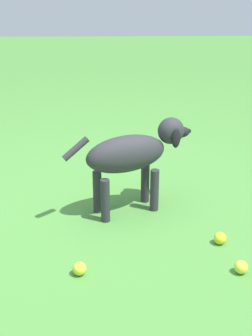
{
  "coord_description": "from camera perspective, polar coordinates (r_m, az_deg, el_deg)",
  "views": [
    {
      "loc": [
        -0.04,
        2.46,
        1.38
      ],
      "look_at": [
        -0.1,
        -0.02,
        0.28
      ],
      "focal_mm": 50.28,
      "sensor_mm": 36.0,
      "label": 1
    }
  ],
  "objects": [
    {
      "name": "ground",
      "position": [
        2.82,
        -2.01,
        -5.36
      ],
      "size": [
        14.0,
        14.0,
        0.0
      ],
      "primitive_type": "plane",
      "color": "#478438"
    },
    {
      "name": "dog",
      "position": [
        2.7,
        0.91,
        1.71
      ],
      "size": [
        0.75,
        0.39,
        0.54
      ],
      "rotation": [
        0.0,
        0.0,
        3.55
      ],
      "color": "#2D2D33",
      "rests_on": "ground"
    },
    {
      "name": "tennis_ball_1",
      "position": [
        2.3,
        -5.66,
        -12.05
      ],
      "size": [
        0.07,
        0.07,
        0.07
      ],
      "primitive_type": "sphere",
      "color": "#D0D933",
      "rests_on": "ground"
    },
    {
      "name": "tennis_ball_3",
      "position": [
        2.36,
        13.79,
        -11.59
      ],
      "size": [
        0.07,
        0.07,
        0.07
      ],
      "primitive_type": "sphere",
      "color": "#D5DF3C",
      "rests_on": "ground"
    },
    {
      "name": "tennis_ball_4",
      "position": [
        2.56,
        11.34,
        -8.35
      ],
      "size": [
        0.07,
        0.07,
        0.07
      ],
      "primitive_type": "sphere",
      "color": "yellow",
      "rests_on": "ground"
    }
  ]
}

